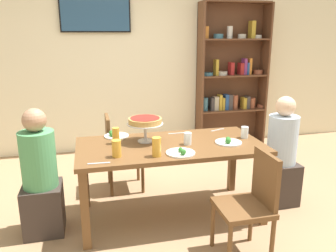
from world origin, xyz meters
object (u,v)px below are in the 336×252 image
(salad_plate_spare, at_px, (228,142))
(beer_glass_amber_short, at_px, (117,149))
(cutlery_knife_near, at_px, (99,163))
(cutlery_fork_near, at_px, (177,133))
(deep_dish_pizza_stand, at_px, (145,122))
(water_glass_clear_near, at_px, (245,132))
(television, at_px, (95,11))
(diner_head_west, at_px, (41,181))
(diner_head_east, at_px, (281,159))
(cutlery_fork_far, at_px, (218,130))
(bookshelf, at_px, (232,77))
(beer_glass_amber_spare, at_px, (157,147))
(salad_plate_near_diner, at_px, (116,135))
(chair_far_left, at_px, (118,149))
(chair_near_right, at_px, (251,200))
(beer_glass_amber_tall, at_px, (116,136))
(dining_table, at_px, (170,153))
(salad_plate_far_diner, at_px, (181,153))

(salad_plate_spare, relative_size, beer_glass_amber_short, 1.73)
(cutlery_knife_near, bearing_deg, cutlery_fork_near, 41.93)
(deep_dish_pizza_stand, height_order, water_glass_clear_near, deep_dish_pizza_stand)
(television, xyz_separation_m, water_glass_clear_near, (1.33, -2.09, -1.26))
(diner_head_west, height_order, water_glass_clear_near, diner_head_west)
(diner_head_east, distance_m, cutlery_knife_near, 1.90)
(cutlery_fork_near, distance_m, cutlery_fork_far, 0.46)
(bookshelf, xyz_separation_m, beer_glass_amber_short, (-2.02, -2.24, -0.28))
(beer_glass_amber_spare, bearing_deg, salad_plate_near_diner, 114.18)
(chair_far_left, distance_m, cutlery_fork_far, 1.13)
(chair_near_right, height_order, cutlery_fork_far, chair_near_right)
(cutlery_knife_near, bearing_deg, deep_dish_pizza_stand, 48.75)
(salad_plate_near_diner, distance_m, beer_glass_amber_short, 0.59)
(bookshelf, distance_m, water_glass_clear_near, 2.14)
(television, height_order, beer_glass_amber_tall, television)
(diner_head_east, xyz_separation_m, cutlery_knife_near, (-1.86, -0.33, 0.25))
(deep_dish_pizza_stand, xyz_separation_m, beer_glass_amber_spare, (0.03, -0.42, -0.11))
(dining_table, xyz_separation_m, beer_glass_amber_tall, (-0.50, 0.13, 0.17))
(bookshelf, height_order, deep_dish_pizza_stand, bookshelf)
(salad_plate_spare, relative_size, beer_glass_amber_tall, 1.63)
(television, xyz_separation_m, salad_plate_spare, (1.10, -2.21, -1.30))
(diner_head_east, xyz_separation_m, deep_dish_pizza_stand, (-1.40, 0.14, 0.44))
(cutlery_knife_near, bearing_deg, beer_glass_amber_short, 41.22)
(salad_plate_near_diner, height_order, cutlery_fork_far, salad_plate_near_diner)
(cutlery_knife_near, height_order, cutlery_fork_far, same)
(bookshelf, bearing_deg, salad_plate_spare, -114.13)
(dining_table, relative_size, cutlery_fork_near, 9.70)
(chair_near_right, distance_m, beer_glass_amber_spare, 0.88)
(chair_far_left, relative_size, beer_glass_amber_spare, 5.24)
(diner_head_east, bearing_deg, salad_plate_near_diner, -12.63)
(beer_glass_amber_short, bearing_deg, dining_table, 23.13)
(cutlery_fork_near, distance_m, cutlery_knife_near, 1.06)
(television, xyz_separation_m, diner_head_east, (1.74, -2.12, -1.56))
(beer_glass_amber_spare, xyz_separation_m, cutlery_knife_near, (-0.49, -0.06, -0.08))
(bookshelf, xyz_separation_m, cutlery_fork_near, (-1.35, -1.69, -0.35))
(dining_table, distance_m, beer_glass_amber_tall, 0.54)
(bookshelf, xyz_separation_m, beer_glass_amber_tall, (-1.99, -1.88, -0.27))
(bookshelf, xyz_separation_m, chair_near_right, (-1.03, -2.78, -0.60))
(chair_near_right, height_order, beer_glass_amber_tall, beer_glass_amber_tall)
(deep_dish_pizza_stand, bearing_deg, television, 99.82)
(dining_table, xyz_separation_m, cutlery_fork_far, (0.61, 0.34, 0.09))
(bookshelf, relative_size, diner_head_east, 1.92)
(bookshelf, xyz_separation_m, television, (-2.05, 0.09, 0.96))
(beer_glass_amber_short, bearing_deg, salad_plate_far_diner, -6.41)
(bookshelf, distance_m, salad_plate_near_diner, 2.60)
(deep_dish_pizza_stand, bearing_deg, salad_plate_spare, -17.19)
(dining_table, bearing_deg, beer_glass_amber_spare, -123.65)
(beer_glass_amber_tall, relative_size, cutlery_fork_far, 0.86)
(bookshelf, height_order, beer_glass_amber_short, bookshelf)
(chair_far_left, height_order, salad_plate_far_diner, chair_far_left)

